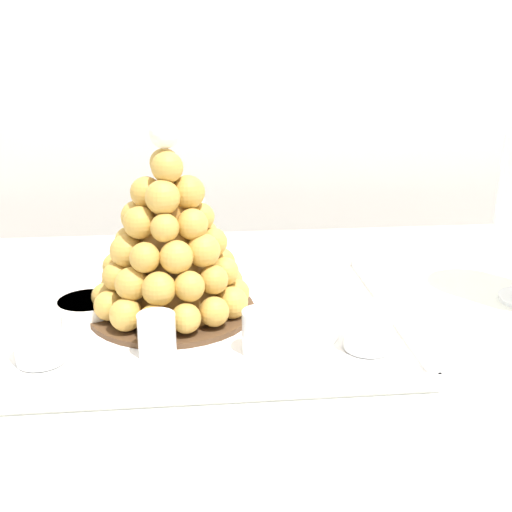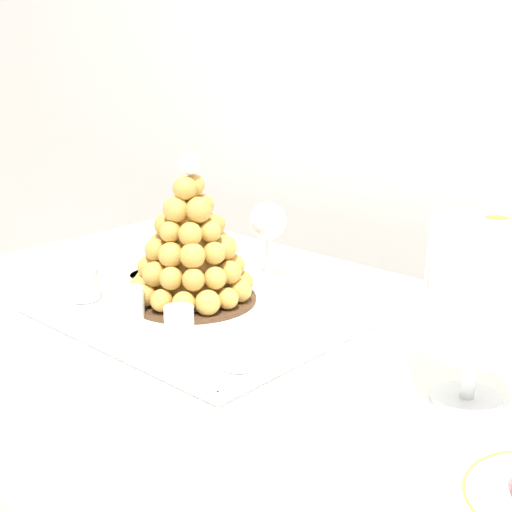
% 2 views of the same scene
% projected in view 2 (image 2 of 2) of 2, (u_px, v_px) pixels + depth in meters
% --- Properties ---
extents(backdrop_wall, '(4.80, 0.10, 2.50)m').
position_uv_depth(backdrop_wall, '(510.00, 46.00, 1.59)').
color(backdrop_wall, silver).
rests_on(backdrop_wall, ground_plane).
extents(buffet_table, '(1.59, 0.96, 0.79)m').
position_uv_depth(buffet_table, '(263.00, 401.00, 1.17)').
color(buffet_table, brown).
rests_on(buffet_table, ground_plane).
extents(serving_tray, '(0.55, 0.43, 0.02)m').
position_uv_depth(serving_tray, '(196.00, 312.00, 1.28)').
color(serving_tray, white).
rests_on(serving_tray, buffet_table).
extents(croquembouche, '(0.24, 0.24, 0.28)m').
position_uv_depth(croquembouche, '(191.00, 247.00, 1.30)').
color(croquembouche, '#4C331E').
rests_on(croquembouche, serving_tray).
extents(dessert_cup_left, '(0.06, 0.06, 0.06)m').
position_uv_depth(dessert_cup_left, '(83.00, 285.00, 1.34)').
color(dessert_cup_left, silver).
rests_on(dessert_cup_left, serving_tray).
extents(dessert_cup_mid_left, '(0.05, 0.05, 0.06)m').
position_uv_depth(dessert_cup_mid_left, '(131.00, 304.00, 1.24)').
color(dessert_cup_mid_left, silver).
rests_on(dessert_cup_mid_left, serving_tray).
extents(dessert_cup_centre, '(0.05, 0.05, 0.06)m').
position_uv_depth(dessert_cup_centre, '(179.00, 325.00, 1.16)').
color(dessert_cup_centre, silver).
rests_on(dessert_cup_centre, serving_tray).
extents(dessert_cup_mid_right, '(0.06, 0.06, 0.06)m').
position_uv_depth(dessert_cup_mid_right, '(239.00, 349.00, 1.06)').
color(dessert_cup_mid_right, silver).
rests_on(dessert_cup_mid_right, serving_tray).
extents(creme_brulee_ramekin, '(0.09, 0.09, 0.02)m').
position_uv_depth(creme_brulee_ramekin, '(151.00, 280.00, 1.41)').
color(creme_brulee_ramekin, white).
rests_on(creme_brulee_ramekin, serving_tray).
extents(macaron_goblet, '(0.14, 0.14, 0.27)m').
position_uv_depth(macaron_goblet, '(477.00, 288.00, 0.93)').
color(macaron_goblet, white).
rests_on(macaron_goblet, buffet_table).
extents(wine_glass, '(0.08, 0.08, 0.17)m').
position_uv_depth(wine_glass, '(268.00, 223.00, 1.42)').
color(wine_glass, silver).
rests_on(wine_glass, buffet_table).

